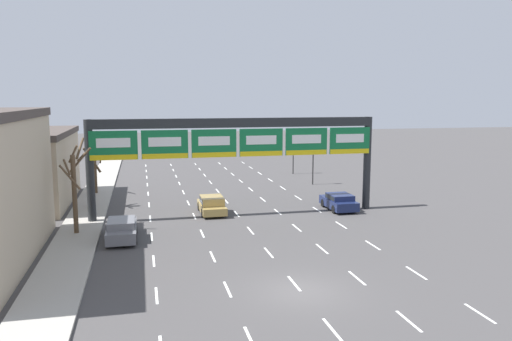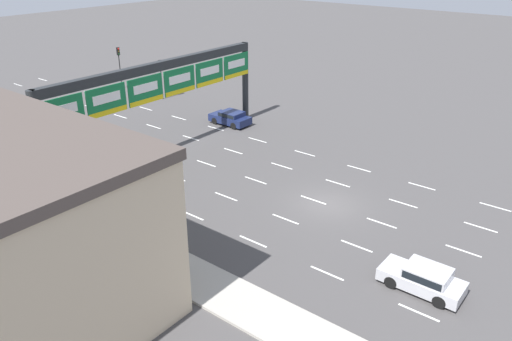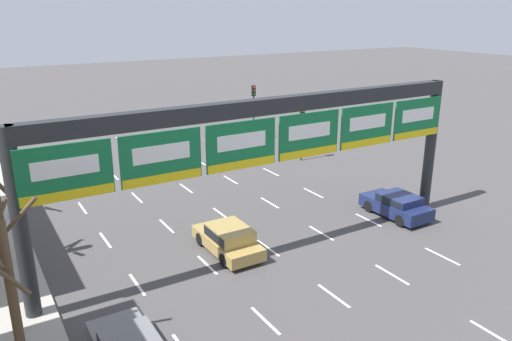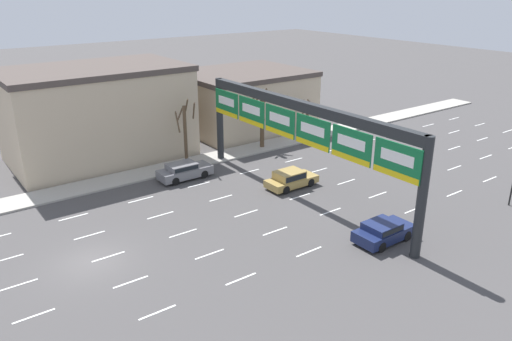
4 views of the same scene
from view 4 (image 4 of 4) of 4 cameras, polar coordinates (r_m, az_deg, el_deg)
ground_plane at (r=31.00m, az=-18.26°, el=-9.90°), size 220.00×220.00×0.00m
sidewalk_left at (r=40.91m, az=-23.43°, el=-2.85°), size 2.80×110.00×0.15m
lane_dashes at (r=36.57m, az=2.08°, el=-3.92°), size 13.32×67.00×0.01m
sign_gantry at (r=35.87m, az=4.89°, el=5.40°), size 21.99×0.69×7.46m
building_near at (r=47.57m, az=-17.67°, el=6.29°), size 9.89×15.73×8.33m
building_far at (r=55.41m, az=-1.53°, el=8.11°), size 10.94×13.40×6.27m
car_navy at (r=32.32m, az=14.33°, el=-6.70°), size 1.93×3.99×1.32m
car_grey at (r=41.46m, az=-8.23°, el=0.02°), size 1.86×4.46×1.37m
car_gold at (r=39.42m, az=3.97°, el=-0.91°), size 1.87×4.24×1.38m
tree_bare_closest at (r=48.15m, az=0.66°, el=6.01°), size 1.97×1.97×5.59m
tree_bare_second at (r=52.07m, az=5.91°, el=6.20°), size 1.50×1.48×4.09m
tree_bare_third at (r=44.03m, az=-8.08°, el=4.56°), size 1.99×2.01×5.78m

